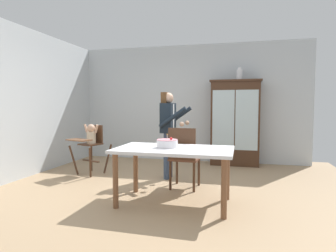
{
  "coord_description": "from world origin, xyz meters",
  "views": [
    {
      "loc": [
        1.11,
        -3.94,
        1.29
      ],
      "look_at": [
        -0.05,
        0.7,
        0.95
      ],
      "focal_mm": 30.17,
      "sensor_mm": 36.0,
      "label": 1
    }
  ],
  "objects_px": {
    "high_chair_with_toddler": "(91,140)",
    "birthday_cake": "(167,143)",
    "ceramic_vase": "(239,74)",
    "dining_chair_far_side": "(183,154)",
    "dining_table": "(174,155)",
    "adult_person": "(168,124)",
    "china_cabinet": "(235,123)"
  },
  "relations": [
    {
      "from": "high_chair_with_toddler",
      "to": "dining_chair_far_side",
      "type": "height_order",
      "value": "dining_chair_far_side"
    },
    {
      "from": "ceramic_vase",
      "to": "dining_chair_far_side",
      "type": "distance_m",
      "value": 2.65
    },
    {
      "from": "dining_chair_far_side",
      "to": "high_chair_with_toddler",
      "type": "bearing_deg",
      "value": -12.67
    },
    {
      "from": "ceramic_vase",
      "to": "high_chair_with_toddler",
      "type": "relative_size",
      "value": 0.28
    },
    {
      "from": "high_chair_with_toddler",
      "to": "birthday_cake",
      "type": "xyz_separation_m",
      "value": [
        1.79,
        -1.18,
        0.14
      ]
    },
    {
      "from": "dining_table",
      "to": "birthday_cake",
      "type": "bearing_deg",
      "value": 162.25
    },
    {
      "from": "dining_table",
      "to": "dining_chair_far_side",
      "type": "height_order",
      "value": "dining_chair_far_side"
    },
    {
      "from": "adult_person",
      "to": "birthday_cake",
      "type": "height_order",
      "value": "adult_person"
    },
    {
      "from": "high_chair_with_toddler",
      "to": "ceramic_vase",
      "type": "bearing_deg",
      "value": 47.49
    },
    {
      "from": "ceramic_vase",
      "to": "birthday_cake",
      "type": "relative_size",
      "value": 0.96
    },
    {
      "from": "adult_person",
      "to": "dining_table",
      "type": "bearing_deg",
      "value": -160.38
    },
    {
      "from": "high_chair_with_toddler",
      "to": "dining_chair_far_side",
      "type": "xyz_separation_m",
      "value": [
        1.89,
        -0.55,
        -0.1
      ]
    },
    {
      "from": "china_cabinet",
      "to": "dining_chair_far_side",
      "type": "relative_size",
      "value": 1.92
    },
    {
      "from": "high_chair_with_toddler",
      "to": "birthday_cake",
      "type": "distance_m",
      "value": 2.14
    },
    {
      "from": "dining_chair_far_side",
      "to": "dining_table",
      "type": "bearing_deg",
      "value": 93.4
    },
    {
      "from": "ceramic_vase",
      "to": "adult_person",
      "type": "distance_m",
      "value": 2.15
    },
    {
      "from": "ceramic_vase",
      "to": "adult_person",
      "type": "relative_size",
      "value": 0.18
    },
    {
      "from": "dining_table",
      "to": "birthday_cake",
      "type": "relative_size",
      "value": 5.48
    },
    {
      "from": "ceramic_vase",
      "to": "dining_table",
      "type": "xyz_separation_m",
      "value": [
        -0.82,
        -2.74,
        -1.32
      ]
    },
    {
      "from": "ceramic_vase",
      "to": "birthday_cake",
      "type": "xyz_separation_m",
      "value": [
        -0.92,
        -2.71,
        -1.17
      ]
    },
    {
      "from": "china_cabinet",
      "to": "ceramic_vase",
      "type": "xyz_separation_m",
      "value": [
        0.08,
        0.0,
        1.04
      ]
    },
    {
      "from": "adult_person",
      "to": "dining_table",
      "type": "height_order",
      "value": "adult_person"
    },
    {
      "from": "china_cabinet",
      "to": "dining_table",
      "type": "xyz_separation_m",
      "value": [
        -0.74,
        -2.74,
        -0.29
      ]
    },
    {
      "from": "high_chair_with_toddler",
      "to": "adult_person",
      "type": "bearing_deg",
      "value": 20.33
    },
    {
      "from": "high_chair_with_toddler",
      "to": "dining_table",
      "type": "relative_size",
      "value": 0.62
    },
    {
      "from": "ceramic_vase",
      "to": "birthday_cake",
      "type": "height_order",
      "value": "ceramic_vase"
    },
    {
      "from": "adult_person",
      "to": "dining_chair_far_side",
      "type": "relative_size",
      "value": 1.59
    },
    {
      "from": "adult_person",
      "to": "dining_table",
      "type": "relative_size",
      "value": 1.0
    },
    {
      "from": "birthday_cake",
      "to": "dining_table",
      "type": "bearing_deg",
      "value": -17.75
    },
    {
      "from": "dining_table",
      "to": "high_chair_with_toddler",
      "type": "bearing_deg",
      "value": 147.35
    },
    {
      "from": "ceramic_vase",
      "to": "high_chair_with_toddler",
      "type": "distance_m",
      "value": 3.38
    },
    {
      "from": "dining_table",
      "to": "dining_chair_far_side",
      "type": "relative_size",
      "value": 1.6
    }
  ]
}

